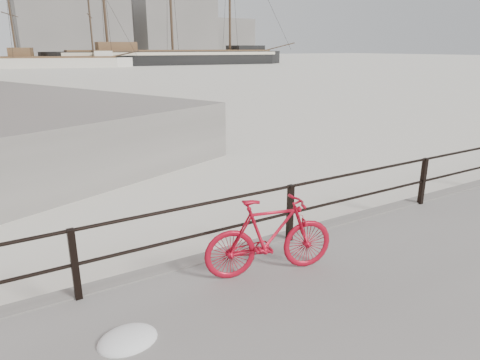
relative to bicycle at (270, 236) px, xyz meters
name	(u,v)px	position (x,y,z in m)	size (l,w,h in m)	color
ground	(412,216)	(4.43, 0.89, -0.94)	(400.00, 400.00, 0.00)	white
guardrail	(423,181)	(4.43, 0.74, -0.09)	(28.00, 0.10, 1.00)	black
bicycle	(270,236)	(0.00, 0.00, 0.00)	(1.94, 0.29, 1.17)	#AE0B20
barque_black	(173,65)	(32.95, 82.96, -0.94)	(58.01, 18.99, 32.97)	black
schooner_mid	(57,67)	(9.76, 82.25, -0.94)	(28.89, 12.22, 20.78)	beige
industrial_west	(73,29)	(24.43, 140.89, 8.06)	(32.00, 18.00, 18.00)	gray
industrial_mid	(173,22)	(59.43, 145.89, 11.06)	(26.00, 20.00, 24.00)	gray
industrial_east	(223,38)	(82.43, 150.89, 6.06)	(20.00, 16.00, 14.00)	gray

